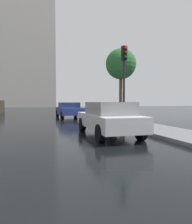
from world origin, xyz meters
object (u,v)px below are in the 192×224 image
at_px(car_white_near_kerb, 108,118).
at_px(street_tree_near, 121,64).
at_px(traffic_light, 124,70).
at_px(car_blue_mid_road, 69,110).

relative_size(car_white_near_kerb, street_tree_near, 0.73).
bearing_deg(street_tree_near, traffic_light, -112.27).
height_order(car_white_near_kerb, street_tree_near, street_tree_near).
xyz_separation_m(car_blue_mid_road, street_tree_near, (4.39, -0.85, 3.92)).
bearing_deg(car_blue_mid_road, street_tree_near, -12.08).
distance_m(car_white_near_kerb, traffic_light, 3.89).
relative_size(traffic_light, street_tree_near, 0.71).
height_order(car_blue_mid_road, street_tree_near, street_tree_near).
bearing_deg(traffic_light, street_tree_near, 67.73).
bearing_deg(car_white_near_kerb, traffic_light, 54.32).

